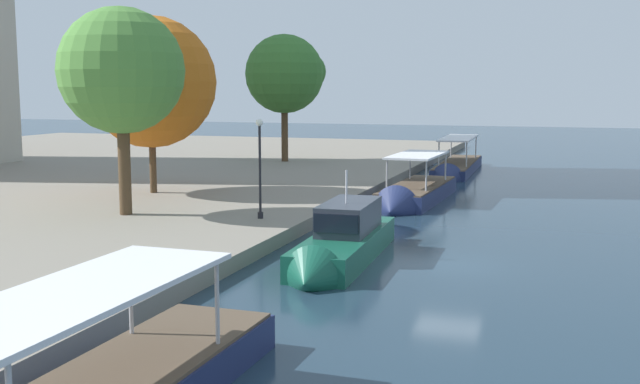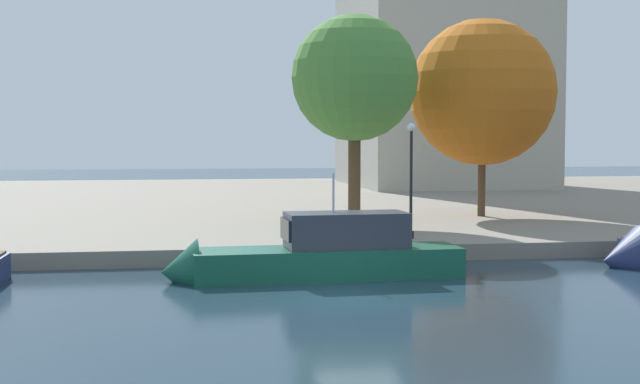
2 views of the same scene
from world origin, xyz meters
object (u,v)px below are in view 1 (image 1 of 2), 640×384
tour_boat_4 (456,170)px  tree_0 (149,77)px  tour_boat_3 (413,197)px  tree_1 (287,75)px  tree_3 (119,70)px  mooring_bollard_0 (424,154)px  motor_yacht_2 (341,246)px  lamp_post (260,164)px

tour_boat_4 → tree_0: bearing=-35.9°
tour_boat_3 → tour_boat_4: size_ratio=0.78×
tree_0 → tree_1: bearing=-2.5°
tree_3 → mooring_bollard_0: bearing=-14.0°
motor_yacht_2 → tree_0: size_ratio=0.98×
tree_3 → tour_boat_3: bearing=-43.7°
tour_boat_4 → mooring_bollard_0: 5.71m
tree_0 → tree_1: size_ratio=0.99×
tour_boat_4 → tree_3: bearing=-23.5°
mooring_bollard_0 → tree_0: (-26.12, 11.37, 6.32)m
tree_1 → tour_boat_4: bearing=-85.1°
motor_yacht_2 → tour_boat_3: size_ratio=0.89×
tree_0 → mooring_bollard_0: bearing=-23.5°
tour_boat_3 → tour_boat_4: tour_boat_3 is taller
motor_yacht_2 → tour_boat_4: 33.16m
lamp_post → tour_boat_4: bearing=-10.4°
tree_3 → tree_1: bearing=4.2°
tour_boat_3 → tree_0: (-4.67, 14.76, 6.98)m
mooring_bollard_0 → tree_1: bearing=118.4°
mooring_bollard_0 → tree_1: 13.67m
tour_boat_3 → tree_0: tree_0 is taller
tour_boat_3 → tree_1: tree_1 is taller
tour_boat_4 → lamp_post: 28.84m
tree_1 → lamp_post: bearing=-162.0°
mooring_bollard_0 → tree_0: tree_0 is taller
tour_boat_4 → mooring_bollard_0: size_ratio=19.33×
lamp_post → mooring_bollard_0: bearing=-3.0°
motor_yacht_2 → mooring_bollard_0: bearing=-176.5°
lamp_post → tree_0: bearing=55.8°
motor_yacht_2 → tour_boat_3: 16.17m
tour_boat_4 → tree_1: 15.89m
motor_yacht_2 → tour_boat_4: (33.16, 0.28, -0.37)m
motor_yacht_2 → tour_boat_3: motor_yacht_2 is taller
lamp_post → tree_1: bearing=18.0°
lamp_post → tour_boat_3: bearing=-24.4°
tour_boat_4 → lamp_post: (-28.22, 5.20, 2.95)m
mooring_bollard_0 → tree_3: bearing=166.0°
motor_yacht_2 → tree_0: 20.16m
tree_0 → tree_3: 8.23m
tour_boat_3 → tour_boat_4: (16.99, -0.10, -0.12)m
tour_boat_4 → tree_1: bearing=-86.5°
tree_1 → motor_yacht_2: bearing=-156.0°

